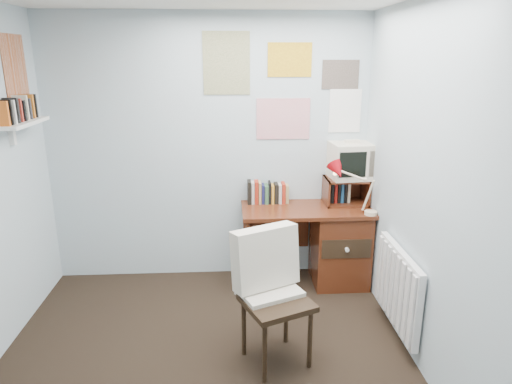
# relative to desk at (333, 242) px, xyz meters

# --- Properties ---
(back_wall) EXTENTS (3.00, 0.02, 2.50)m
(back_wall) POSITION_rel_desk_xyz_m (-1.17, 0.27, 0.84)
(back_wall) COLOR #AAB8C2
(back_wall) RESTS_ON ground
(right_wall) EXTENTS (0.02, 3.50, 2.50)m
(right_wall) POSITION_rel_desk_xyz_m (0.33, -1.48, 0.84)
(right_wall) COLOR #AAB8C2
(right_wall) RESTS_ON ground
(desk) EXTENTS (1.20, 0.55, 0.76)m
(desk) POSITION_rel_desk_xyz_m (0.00, 0.00, 0.00)
(desk) COLOR #502312
(desk) RESTS_ON ground
(desk_chair) EXTENTS (0.62, 0.61, 0.94)m
(desk_chair) POSITION_rel_desk_xyz_m (-0.67, -1.18, 0.06)
(desk_chair) COLOR black
(desk_chair) RESTS_ON ground
(desk_lamp) EXTENTS (0.30, 0.26, 0.41)m
(desk_lamp) POSITION_rel_desk_xyz_m (0.27, -0.22, 0.56)
(desk_lamp) COLOR #B70C15
(desk_lamp) RESTS_ON desk
(tv_riser) EXTENTS (0.40, 0.30, 0.25)m
(tv_riser) POSITION_rel_desk_xyz_m (0.12, 0.11, 0.48)
(tv_riser) COLOR #502312
(tv_riser) RESTS_ON desk
(crt_tv) EXTENTS (0.41, 0.38, 0.36)m
(crt_tv) POSITION_rel_desk_xyz_m (0.16, 0.13, 0.79)
(crt_tv) COLOR beige
(crt_tv) RESTS_ON tv_riser
(book_row) EXTENTS (0.60, 0.14, 0.22)m
(book_row) POSITION_rel_desk_xyz_m (-0.51, 0.18, 0.46)
(book_row) COLOR #502312
(book_row) RESTS_ON desk
(radiator) EXTENTS (0.09, 0.80, 0.60)m
(radiator) POSITION_rel_desk_xyz_m (0.29, -0.93, 0.01)
(radiator) COLOR white
(radiator) RESTS_ON right_wall
(wall_shelf) EXTENTS (0.20, 0.62, 0.24)m
(wall_shelf) POSITION_rel_desk_xyz_m (-2.57, -0.38, 1.21)
(wall_shelf) COLOR white
(wall_shelf) RESTS_ON left_wall
(posters_back) EXTENTS (1.20, 0.01, 0.90)m
(posters_back) POSITION_rel_desk_xyz_m (-0.47, 0.26, 1.44)
(posters_back) COLOR white
(posters_back) RESTS_ON back_wall
(posters_left) EXTENTS (0.01, 0.70, 0.60)m
(posters_left) POSITION_rel_desk_xyz_m (-2.67, -0.38, 1.59)
(posters_left) COLOR white
(posters_left) RESTS_ON left_wall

